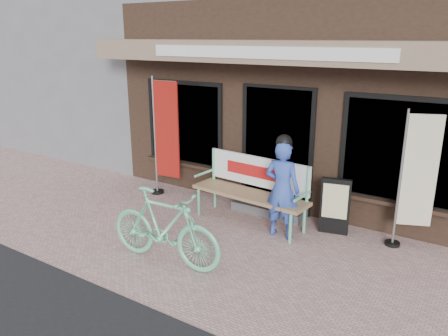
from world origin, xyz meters
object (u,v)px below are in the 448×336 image
Objects in this scene: person at (282,188)px; nobori_cream at (416,179)px; menu_stand at (335,206)px; bench at (253,185)px; bicycle at (164,227)px; nobori_red at (165,136)px.

person is 1.89m from nobori_cream.
person is 0.92m from menu_stand.
nobori_cream is at bearing -4.42° from menu_stand.
nobori_cream is at bearing 19.38° from person.
bench is 1.90m from bicycle.
bicycle is 2.76m from nobori_red.
bench is at bearing 168.56° from nobori_cream.
bicycle is (-0.33, -1.86, -0.12)m from bench.
person is at bearing -16.93° from bench.
bench is 0.71m from person.
bicycle is 0.86× the size of nobori_cream.
bench is at bearing -13.23° from bicycle.
nobori_red is (-2.67, 0.47, 0.39)m from person.
nobori_red is at bearing 167.69° from person.
bench is 0.90× the size of nobori_red.
bicycle is at bearing -139.55° from menu_stand.
menu_stand is (1.63, 2.15, -0.06)m from bicycle.
bicycle is 2.70m from menu_stand.
nobori_cream is 1.24m from menu_stand.
nobori_red is at bearing 36.03° from bicycle.
nobori_cream is (2.38, 0.44, 0.41)m from bench.
menu_stand is at bearing 37.05° from person.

